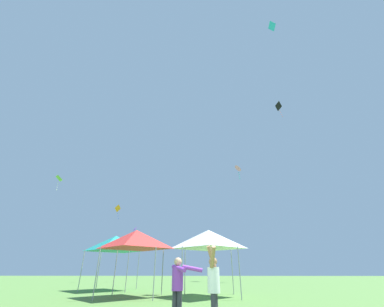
{
  "coord_description": "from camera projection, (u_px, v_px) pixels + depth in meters",
  "views": [
    {
      "loc": [
        0.25,
        -5.81,
        1.33
      ],
      "look_at": [
        -0.39,
        19.6,
        13.66
      ],
      "focal_mm": 22.48,
      "sensor_mm": 36.0,
      "label": 1
    }
  ],
  "objects": [
    {
      "name": "person_flyer_white",
      "position": [
        214.0,
        283.0,
        6.37
      ],
      "size": [
        0.35,
        0.75,
        1.96
      ],
      "color": "#2D2D38",
      "rests_on": "ground"
    },
    {
      "name": "person_watcher_purple",
      "position": [
        178.0,
        283.0,
        6.95
      ],
      "size": [
        0.93,
        0.6,
        1.67
      ],
      "color": "#2D2D38",
      "rests_on": "ground"
    },
    {
      "name": "canopy_tent_red",
      "position": [
        136.0,
        239.0,
        14.08
      ],
      "size": [
        3.24,
        3.24,
        3.47
      ],
      "color": "#9E9EA3",
      "rests_on": "ground"
    },
    {
      "name": "canopy_tent_white",
      "position": [
        209.0,
        239.0,
        14.4
      ],
      "size": [
        3.29,
        3.29,
        3.52
      ],
      "color": "#9E9EA3",
      "rests_on": "ground"
    },
    {
      "name": "canopy_tent_teal",
      "position": [
        115.0,
        243.0,
        18.44
      ],
      "size": [
        3.48,
        3.48,
        3.72
      ],
      "color": "#9E9EA3",
      "rests_on": "ground"
    },
    {
      "name": "kite_lime_box",
      "position": [
        59.0,
        179.0,
        27.7
      ],
      "size": [
        0.79,
        0.54,
        1.69
      ],
      "color": "#75D138"
    },
    {
      "name": "kite_purple_diamond",
      "position": [
        134.0,
        229.0,
        33.02
      ],
      "size": [
        0.65,
        0.65,
        1.39
      ],
      "color": "purple"
    },
    {
      "name": "kite_pink_delta",
      "position": [
        238.0,
        168.0,
        38.17
      ],
      "size": [
        1.17,
        1.35,
        2.45
      ],
      "color": "pink"
    },
    {
      "name": "kite_black_diamond",
      "position": [
        278.0,
        107.0,
        41.75
      ],
      "size": [
        1.02,
        0.91,
        2.77
      ],
      "color": "black"
    },
    {
      "name": "kite_cyan_diamond",
      "position": [
        272.0,
        27.0,
        28.61
      ],
      "size": [
        0.9,
        0.88,
        0.92
      ],
      "color": "#2DB7CC"
    },
    {
      "name": "kite_orange_diamond",
      "position": [
        118.0,
        209.0,
        33.01
      ],
      "size": [
        0.76,
        0.74,
        1.76
      ],
      "color": "orange"
    }
  ]
}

